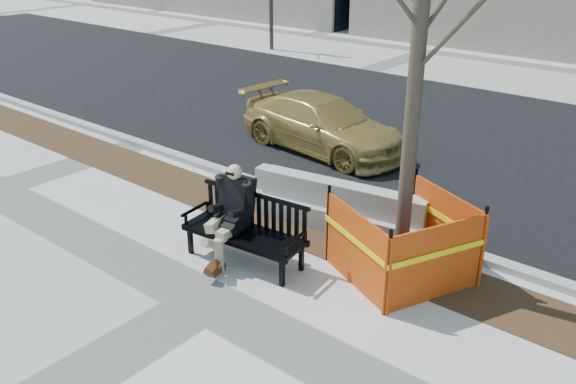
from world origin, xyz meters
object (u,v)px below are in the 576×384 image
Objects in this scene: seated_man at (234,255)px; jersey_barrier_left at (323,220)px; jersey_barrier_right at (341,228)px; tree_fence at (399,272)px; bench at (245,261)px; sedan at (322,149)px.

jersey_barrier_left is (0.36, 1.97, 0.00)m from seated_man.
jersey_barrier_right is at bearing -18.16° from jersey_barrier_left.
tree_fence reaches higher than jersey_barrier_right.
jersey_barrier_left is at bearing 73.45° from seated_man.
jersey_barrier_right reaches higher than jersey_barrier_left.
bench is at bearing -100.90° from jersey_barrier_left.
seated_man is 0.36× the size of sedan.
jersey_barrier_left is (2.24, -3.00, 0.00)m from sedan.
bench is at bearing -148.62° from tree_fence.
seated_man is 2.66m from tree_fence.
seated_man is 0.51× the size of jersey_barrier_right.
jersey_barrier_right is (2.68, -3.07, 0.00)m from sedan.
tree_fence is (2.08, 1.27, 0.00)m from bench.
sedan reaches higher than bench.
seated_man reaches higher than jersey_barrier_right.
jersey_barrier_left is 0.45m from jersey_barrier_right.
bench is 0.28m from seated_man.
sedan reaches higher than jersey_barrier_left.
sedan is (-2.16, 4.99, 0.00)m from bench.
seated_man is 5.31m from sedan.
seated_man is 0.56× the size of jersey_barrier_left.
tree_fence reaches higher than jersey_barrier_left.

